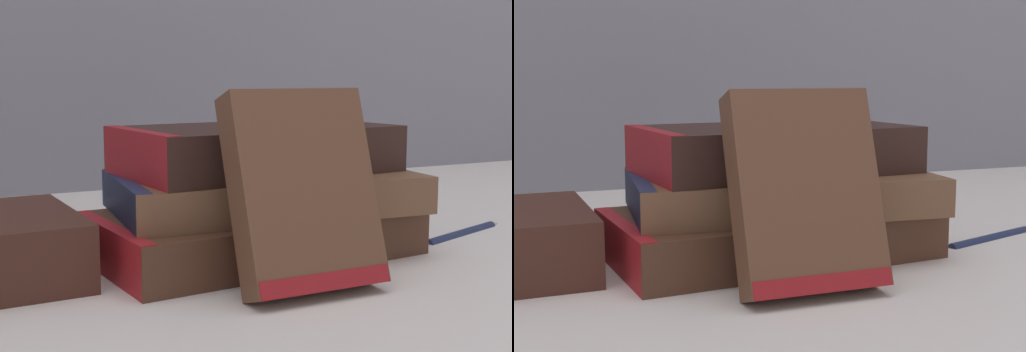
{
  "view_description": "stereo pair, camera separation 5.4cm",
  "coord_description": "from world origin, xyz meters",
  "views": [
    {
      "loc": [
        -0.22,
        -0.47,
        0.15
      ],
      "look_at": [
        0.03,
        0.03,
        0.07
      ],
      "focal_mm": 50.0,
      "sensor_mm": 36.0,
      "label": 1
    },
    {
      "loc": [
        -0.17,
        -0.49,
        0.15
      ],
      "look_at": [
        0.03,
        0.03,
        0.07
      ],
      "focal_mm": 50.0,
      "sensor_mm": 36.0,
      "label": 2
    }
  ],
  "objects": [
    {
      "name": "book_flat_top",
      "position": [
        0.04,
        0.05,
        0.09
      ],
      "size": [
        0.23,
        0.14,
        0.04
      ],
      "rotation": [
        0.0,
        0.0,
        0.09
      ],
      "color": "#331E19",
      "rests_on": "book_flat_middle"
    },
    {
      "name": "book_flat_middle",
      "position": [
        0.04,
        0.04,
        0.05
      ],
      "size": [
        0.25,
        0.16,
        0.03
      ],
      "rotation": [
        0.0,
        0.0,
        -0.1
      ],
      "color": "brown",
      "rests_on": "book_flat_bottom"
    },
    {
      "name": "book_flat_bottom",
      "position": [
        0.03,
        0.04,
        0.02
      ],
      "size": [
        0.26,
        0.16,
        0.04
      ],
      "rotation": [
        0.0,
        0.0,
        0.08
      ],
      "color": "#4C2D1E",
      "rests_on": "ground_plane"
    },
    {
      "name": "pocket_watch",
      "position": [
        0.1,
        0.04,
        0.11
      ],
      "size": [
        0.05,
        0.05,
        0.01
      ],
      "color": "white",
      "rests_on": "book_flat_top"
    },
    {
      "name": "book_leaning_front",
      "position": [
        0.02,
        -0.06,
        0.06
      ],
      "size": [
        0.1,
        0.07,
        0.14
      ],
      "rotation": [
        -0.32,
        0.0,
        0.0
      ],
      "color": "brown",
      "rests_on": "ground_plane"
    },
    {
      "name": "ground_plane",
      "position": [
        0.0,
        0.0,
        0.0
      ],
      "size": [
        3.0,
        3.0,
        0.0
      ],
      "primitive_type": "plane",
      "color": "white"
    },
    {
      "name": "fountain_pen",
      "position": [
        0.25,
        0.02,
        0.0
      ],
      "size": [
        0.12,
        0.05,
        0.01
      ],
      "rotation": [
        0.0,
        0.0,
        0.31
      ],
      "color": "#1E284C",
      "rests_on": "ground_plane"
    }
  ]
}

